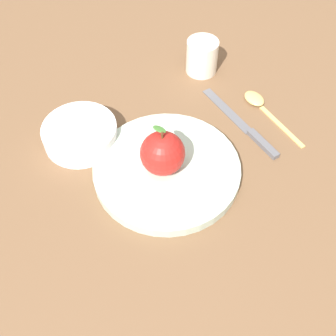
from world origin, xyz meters
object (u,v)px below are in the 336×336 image
(apple, at_px, (162,153))
(spoon, at_px, (260,104))
(side_bowl, at_px, (80,133))
(knife, at_px, (246,127))
(cup, at_px, (202,55))
(dinner_plate, at_px, (168,171))

(apple, distance_m, spoon, 0.27)
(side_bowl, height_order, knife, side_bowl)
(apple, height_order, spoon, apple)
(side_bowl, bearing_deg, cup, -73.20)
(apple, relative_size, side_bowl, 0.65)
(cup, bearing_deg, dinner_plate, 141.32)
(dinner_plate, xyz_separation_m, spoon, (0.08, -0.24, -0.01))
(cup, bearing_deg, apple, 139.43)
(apple, bearing_deg, spoon, -73.23)
(dinner_plate, height_order, apple, apple)
(apple, xyz_separation_m, knife, (0.03, -0.19, -0.05))
(dinner_plate, xyz_separation_m, cup, (0.23, -0.19, 0.03))
(dinner_plate, height_order, cup, cup)
(cup, relative_size, spoon, 0.42)
(dinner_plate, bearing_deg, cup, -38.68)
(spoon, bearing_deg, knife, 125.34)
(side_bowl, bearing_deg, spoon, -99.57)
(apple, bearing_deg, knife, -80.06)
(apple, distance_m, cup, 0.30)
(side_bowl, xyz_separation_m, knife, (-0.10, -0.30, -0.02))
(dinner_plate, bearing_deg, side_bowl, 38.99)
(apple, relative_size, knife, 0.41)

